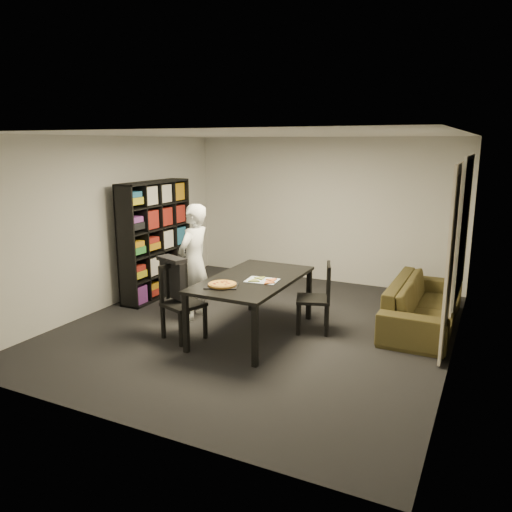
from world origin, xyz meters
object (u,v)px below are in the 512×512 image
at_px(bookshelf, 156,240).
at_px(chair_left, 179,296).
at_px(dining_table, 253,283).
at_px(baking_tray, 222,285).
at_px(sofa, 423,304).
at_px(chair_right, 320,293).
at_px(person, 194,262).
at_px(pepperoni_pizza, 222,284).

xyz_separation_m(bookshelf, chair_left, (1.37, -1.35, -0.39)).
bearing_deg(bookshelf, dining_table, -21.35).
bearing_deg(dining_table, baking_tray, -109.57).
bearing_deg(sofa, chair_left, 122.85).
distance_m(chair_right, sofa, 1.50).
bearing_deg(person, sofa, 111.38).
height_order(dining_table, pepperoni_pizza, pepperoni_pizza).
relative_size(person, pepperoni_pizza, 4.76).
bearing_deg(pepperoni_pizza, person, 140.31).
bearing_deg(chair_right, chair_left, -77.47).
relative_size(chair_right, baking_tray, 2.35).
distance_m(dining_table, person, 1.08).
xyz_separation_m(baking_tray, sofa, (2.17, 1.83, -0.47)).
bearing_deg(person, baking_tray, 51.75).
relative_size(chair_right, sofa, 0.43).
relative_size(bookshelf, chair_left, 1.95).
bearing_deg(pepperoni_pizza, bookshelf, 146.03).
height_order(chair_left, pepperoni_pizza, chair_left).
bearing_deg(baking_tray, sofa, 40.14).
relative_size(bookshelf, dining_table, 1.02).
bearing_deg(chair_right, sofa, 104.66).
distance_m(chair_left, chair_right, 1.87).
bearing_deg(person, chair_left, 18.98).
xyz_separation_m(bookshelf, baking_tray, (2.02, -1.36, -0.17)).
xyz_separation_m(bookshelf, pepperoni_pizza, (2.04, -1.37, -0.15)).
height_order(chair_right, baking_tray, chair_right).
xyz_separation_m(chair_left, baking_tray, (0.65, -0.01, 0.23)).
bearing_deg(chair_right, dining_table, -76.22).
xyz_separation_m(person, pepperoni_pizza, (0.89, -0.74, -0.03)).
bearing_deg(pepperoni_pizza, sofa, 40.54).
xyz_separation_m(chair_left, chair_right, (1.59, 0.99, -0.02)).
bearing_deg(chair_left, person, 36.82).
xyz_separation_m(bookshelf, sofa, (4.19, 0.47, -0.63)).
bearing_deg(sofa, pepperoni_pizza, 130.54).
bearing_deg(chair_right, baking_tray, -62.63).
bearing_deg(bookshelf, chair_right, -7.00).
bearing_deg(chair_left, dining_table, -39.95).
xyz_separation_m(chair_right, baking_tray, (-0.94, -1.00, 0.25)).
height_order(chair_right, sofa, chair_right).
distance_m(dining_table, baking_tray, 0.54).
bearing_deg(baking_tray, person, 140.28).
height_order(bookshelf, dining_table, bookshelf).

